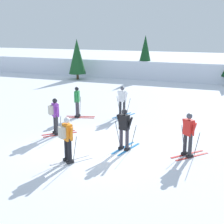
{
  "coord_description": "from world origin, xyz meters",
  "views": [
    {
      "loc": [
        4.95,
        -10.73,
        4.68
      ],
      "look_at": [
        -0.23,
        2.61,
        0.9
      ],
      "focal_mm": 49.79,
      "sensor_mm": 36.0,
      "label": 1
    }
  ],
  "objects_px": {
    "conifer_far_right": "(77,56)",
    "skier_purple": "(55,115)",
    "skier_green": "(77,101)",
    "skier_orange": "(67,138)",
    "skier_black": "(124,128)",
    "skier_white": "(122,101)",
    "conifer_far_centre": "(145,54)",
    "skier_red": "(188,134)"
  },
  "relations": [
    {
      "from": "skier_orange",
      "to": "conifer_far_right",
      "type": "xyz_separation_m",
      "value": [
        -8.87,
        17.93,
        1.27
      ]
    },
    {
      "from": "skier_orange",
      "to": "skier_black",
      "type": "relative_size",
      "value": 1.0
    },
    {
      "from": "skier_orange",
      "to": "skier_purple",
      "type": "bearing_deg",
      "value": 128.65
    },
    {
      "from": "skier_green",
      "to": "skier_orange",
      "type": "relative_size",
      "value": 1.0
    },
    {
      "from": "skier_orange",
      "to": "skier_white",
      "type": "distance_m",
      "value": 6.63
    },
    {
      "from": "skier_green",
      "to": "conifer_far_right",
      "type": "relative_size",
      "value": 0.44
    },
    {
      "from": "skier_purple",
      "to": "skier_black",
      "type": "height_order",
      "value": "same"
    },
    {
      "from": "skier_black",
      "to": "conifer_far_right",
      "type": "xyz_separation_m",
      "value": [
        -10.38,
        16.02,
        1.31
      ]
    },
    {
      "from": "skier_white",
      "to": "skier_black",
      "type": "bearing_deg",
      "value": -69.75
    },
    {
      "from": "skier_red",
      "to": "skier_orange",
      "type": "height_order",
      "value": "same"
    },
    {
      "from": "skier_black",
      "to": "conifer_far_right",
      "type": "height_order",
      "value": "conifer_far_right"
    },
    {
      "from": "skier_orange",
      "to": "conifer_far_right",
      "type": "distance_m",
      "value": 20.05
    },
    {
      "from": "skier_purple",
      "to": "skier_red",
      "type": "bearing_deg",
      "value": -4.0
    },
    {
      "from": "skier_green",
      "to": "skier_purple",
      "type": "distance_m",
      "value": 3.04
    },
    {
      "from": "skier_purple",
      "to": "conifer_far_right",
      "type": "relative_size",
      "value": 0.44
    },
    {
      "from": "skier_green",
      "to": "skier_white",
      "type": "xyz_separation_m",
      "value": [
        2.26,
        1.03,
        0.0
      ]
    },
    {
      "from": "skier_red",
      "to": "skier_white",
      "type": "xyz_separation_m",
      "value": [
        -4.21,
        4.46,
        -0.0
      ]
    },
    {
      "from": "skier_purple",
      "to": "skier_black",
      "type": "xyz_separation_m",
      "value": [
        3.58,
        -0.67,
        -0.04
      ]
    },
    {
      "from": "skier_orange",
      "to": "skier_black",
      "type": "xyz_separation_m",
      "value": [
        1.51,
        1.92,
        -0.04
      ]
    },
    {
      "from": "skier_green",
      "to": "conifer_far_right",
      "type": "bearing_deg",
      "value": 117.34
    },
    {
      "from": "skier_purple",
      "to": "skier_white",
      "type": "height_order",
      "value": "same"
    },
    {
      "from": "conifer_far_right",
      "to": "skier_purple",
      "type": "bearing_deg",
      "value": -66.11
    },
    {
      "from": "skier_red",
      "to": "skier_black",
      "type": "bearing_deg",
      "value": -174.29
    },
    {
      "from": "skier_purple",
      "to": "skier_white",
      "type": "xyz_separation_m",
      "value": [
        1.84,
        4.04,
        -0.04
      ]
    },
    {
      "from": "skier_green",
      "to": "skier_black",
      "type": "relative_size",
      "value": 1.0
    },
    {
      "from": "skier_red",
      "to": "skier_purple",
      "type": "height_order",
      "value": "same"
    },
    {
      "from": "skier_green",
      "to": "skier_white",
      "type": "height_order",
      "value": "same"
    },
    {
      "from": "skier_purple",
      "to": "skier_black",
      "type": "bearing_deg",
      "value": -10.6
    },
    {
      "from": "skier_orange",
      "to": "skier_white",
      "type": "xyz_separation_m",
      "value": [
        -0.23,
        6.62,
        -0.04
      ]
    },
    {
      "from": "skier_white",
      "to": "conifer_far_right",
      "type": "xyz_separation_m",
      "value": [
        -8.64,
        11.31,
        1.31
      ]
    },
    {
      "from": "conifer_far_centre",
      "to": "skier_orange",
      "type": "bearing_deg",
      "value": -82.34
    },
    {
      "from": "skier_red",
      "to": "skier_orange",
      "type": "distance_m",
      "value": 4.53
    },
    {
      "from": "skier_red",
      "to": "skier_white",
      "type": "height_order",
      "value": "same"
    },
    {
      "from": "skier_red",
      "to": "skier_orange",
      "type": "bearing_deg",
      "value": -151.48
    },
    {
      "from": "skier_red",
      "to": "skier_white",
      "type": "distance_m",
      "value": 6.13
    },
    {
      "from": "conifer_far_right",
      "to": "skier_black",
      "type": "bearing_deg",
      "value": -57.06
    },
    {
      "from": "skier_black",
      "to": "skier_green",
      "type": "bearing_deg",
      "value": 137.37
    },
    {
      "from": "skier_white",
      "to": "conifer_far_centre",
      "type": "xyz_separation_m",
      "value": [
        -2.53,
        13.84,
        1.53
      ]
    },
    {
      "from": "skier_purple",
      "to": "conifer_far_right",
      "type": "height_order",
      "value": "conifer_far_right"
    },
    {
      "from": "skier_red",
      "to": "skier_black",
      "type": "xyz_separation_m",
      "value": [
        -2.47,
        -0.25,
        -0.0
      ]
    },
    {
      "from": "conifer_far_centre",
      "to": "skier_purple",
      "type": "bearing_deg",
      "value": -87.8
    },
    {
      "from": "skier_black",
      "to": "skier_white",
      "type": "bearing_deg",
      "value": 110.25
    }
  ]
}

